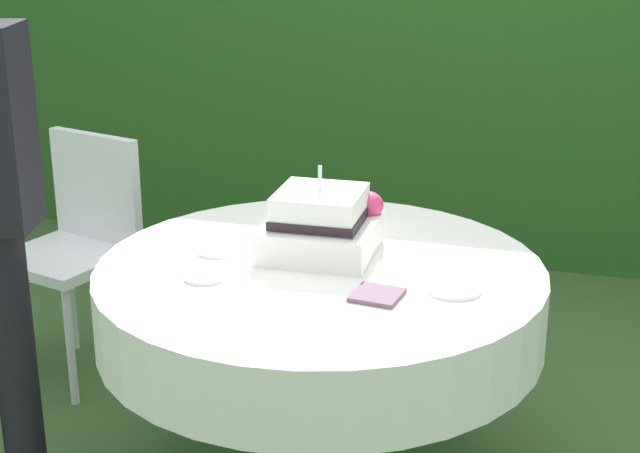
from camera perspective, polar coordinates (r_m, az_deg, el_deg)
The scene contains 7 objects.
cake_table at distance 2.76m, azimuth -0.00°, elevation -4.58°, with size 1.27×1.27×0.72m.
wedding_cake at distance 2.78m, azimuth 0.10°, elevation 0.10°, with size 0.33×0.33×0.26m.
serving_plate_near at distance 2.57m, azimuth 7.89°, elevation -3.68°, with size 0.14×0.14×0.01m, color white.
serving_plate_far at distance 2.65m, azimuth -6.82°, elevation -2.93°, with size 0.12×0.12×0.01m, color white.
serving_plate_left at distance 2.82m, azimuth -6.15°, elevation -1.46°, with size 0.10×0.10×0.01m, color white.
napkin_stack at distance 2.51m, azimuth 3.38°, elevation -4.06°, with size 0.12×0.12×0.01m, color #6B4C60.
garden_chair at distance 3.63m, azimuth -13.99°, elevation -0.36°, with size 0.49×0.49×0.89m.
Camera 1 is at (0.72, -2.42, 1.72)m, focal length 54.23 mm.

